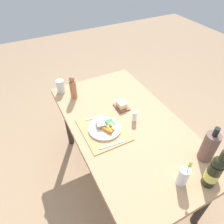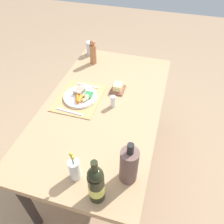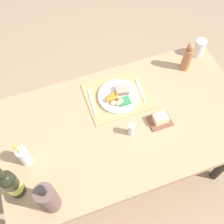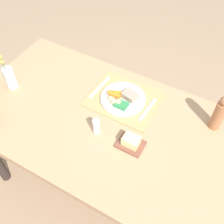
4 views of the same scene
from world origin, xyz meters
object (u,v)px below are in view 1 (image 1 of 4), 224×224
Objects in this scene: dinner_plate at (105,128)px; pepper_mill at (73,88)px; fork at (97,117)px; water_tumbler at (61,87)px; salt_shaker at (135,116)px; butter_dish at (121,105)px; cooler_bottle at (209,146)px; knife at (112,144)px; dining_table at (126,131)px; flower_vase at (183,176)px; wine_bottle at (214,172)px.

dinner_plate is 1.14× the size of pepper_mill.
fork is 0.50m from water_tumbler.
dinner_plate is 0.15m from fork.
salt_shaker is 0.70× the size of butter_dish.
dinner_plate is 0.72m from cooler_bottle.
cooler_bottle is (0.52, 0.23, 0.07)m from salt_shaker.
butter_dish is at bearing 40.35° from water_tumbler.
knife is at bearing 9.51° from water_tumbler.
fork is 1.95× the size of salt_shaker.
dining_table is 0.62m from cooler_bottle.
flower_vase is (1.23, 0.37, 0.02)m from water_tumbler.
butter_dish is 0.60× the size of pepper_mill.
cooler_bottle reaches higher than dining_table.
salt_shaker is at bearing -170.70° from wine_bottle.
butter_dish is at bearing 162.46° from dining_table.
pepper_mill reaches higher than knife.
wine_bottle is at bearing 9.30° from salt_shaker.
wine_bottle is at bearing 8.19° from butter_dish.
dinner_plate is at bearing 8.74° from pepper_mill.
butter_dish is at bearing 146.10° from knife.
wine_bottle is (0.52, 0.38, 0.11)m from knife.
pepper_mill reaches higher than dining_table.
dinner_plate is at bearing -98.23° from dining_table.
dinner_plate is at bearing 176.36° from knife.
fork is at bearing -134.52° from dining_table.
wine_bottle is at bearing -39.74° from cooler_bottle.
fork is 0.79× the size of flower_vase.
dining_table is 0.20m from dinner_plate.
knife is 0.31m from salt_shaker.
wine_bottle is (1.31, 0.51, 0.07)m from water_tumbler.
knife is at bearing -143.75° from wine_bottle.
cooler_bottle reaches higher than salt_shaker.
water_tumbler is at bearing -163.45° from flower_vase.
flower_vase reaches higher than dining_table.
cooler_bottle is (-0.07, 0.27, 0.04)m from flower_vase.
water_tumbler is (-0.64, -0.40, 0.01)m from salt_shaker.
water_tumbler is at bearing -153.38° from dining_table.
water_tumbler is (-0.79, -0.13, 0.04)m from knife.
cooler_bottle reaches higher than pepper_mill.
cooler_bottle is (0.51, 0.31, 0.20)m from dining_table.
knife is (0.31, -0.02, 0.00)m from fork.
salt_shaker is 0.40× the size of flower_vase.
flower_vase is at bearing -1.65° from butter_dish.
wine_bottle is (0.68, 0.36, 0.10)m from dinner_plate.
pepper_mill is at bearing -151.48° from cooler_bottle.
flower_vase reaches higher than butter_dish.
cooler_bottle is at bearing 105.57° from flower_vase.
wine_bottle is at bearing 21.37° from water_tumbler.
wine_bottle is (0.85, 0.12, 0.10)m from butter_dish.
cooler_bottle is (0.68, 0.48, 0.11)m from fork.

